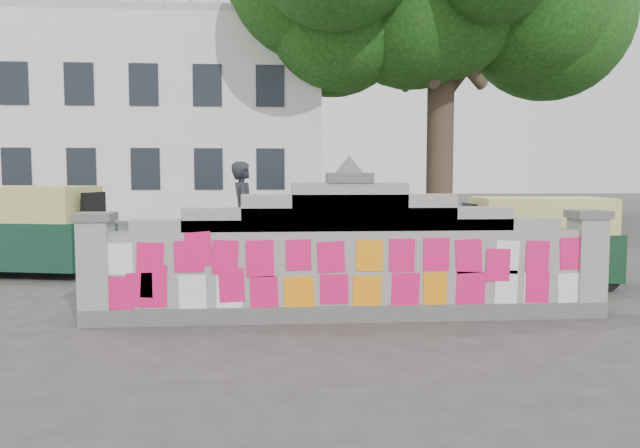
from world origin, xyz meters
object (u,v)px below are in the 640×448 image
at_px(rickshaw_left, 31,229).
at_px(cyclist_bike, 244,249).
at_px(cyclist_rider, 244,228).
at_px(rickshaw_right, 536,240).
at_px(pedestrian, 350,227).

bearing_deg(rickshaw_left, cyclist_bike, 2.55).
distance_m(cyclist_rider, rickshaw_right, 4.79).
distance_m(cyclist_bike, rickshaw_left, 3.84).
relative_size(pedestrian, rickshaw_right, 0.67).
distance_m(cyclist_bike, cyclist_rider, 0.36).
xyz_separation_m(cyclist_bike, cyclist_rider, (-0.00, 0.00, 0.36)).
bearing_deg(cyclist_rider, pedestrian, -90.10).
distance_m(cyclist_rider, rickshaw_left, 3.82).
xyz_separation_m(cyclist_rider, rickshaw_right, (4.66, -1.10, -0.14)).
bearing_deg(rickshaw_left, cyclist_rider, 2.55).
height_order(pedestrian, rickshaw_left, pedestrian).
distance_m(cyclist_rider, pedestrian, 1.86).
distance_m(cyclist_bike, pedestrian, 1.89).
bearing_deg(pedestrian, cyclist_bike, -93.07).
bearing_deg(cyclist_bike, rickshaw_left, 74.95).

